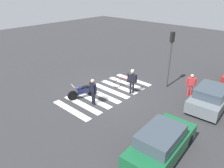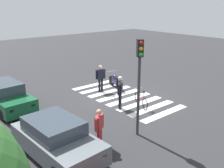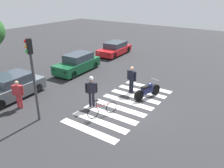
# 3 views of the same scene
# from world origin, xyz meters

# --- Properties ---
(ground_plane) EXTENTS (60.00, 60.00, 0.00)m
(ground_plane) POSITION_xyz_m (0.00, 0.00, 0.00)
(ground_plane) COLOR #2B2B2D
(police_motorcycle) EXTENTS (2.04, 0.88, 1.06)m
(police_motorcycle) POSITION_xyz_m (1.61, -0.70, 0.47)
(police_motorcycle) COLOR black
(police_motorcycle) RESTS_ON ground_plane
(leaning_bicycle) EXTENTS (1.63, 0.75, 0.99)m
(leaning_bicycle) POSITION_xyz_m (-1.68, 0.26, 0.37)
(leaning_bicycle) COLOR black
(leaning_bicycle) RESTS_ON ground_plane
(officer_on_foot) EXTENTS (0.46, 0.55, 1.82)m
(officer_on_foot) POSITION_xyz_m (-1.18, 1.36, 1.06)
(officer_on_foot) COLOR black
(officer_on_foot) RESTS_ON ground_plane
(officer_by_motorcycle) EXTENTS (0.27, 0.69, 1.76)m
(officer_by_motorcycle) POSITION_xyz_m (1.70, 0.48, 1.01)
(officer_by_motorcycle) COLOR black
(officer_by_motorcycle) RESTS_ON ground_plane
(pedestrian_bystander) EXTENTS (0.41, 0.58, 1.62)m
(pedestrian_bystander) POSITION_xyz_m (-3.58, 4.56, 0.91)
(pedestrian_bystander) COLOR #B22D33
(pedestrian_bystander) RESTS_ON ground_plane
(crosswalk_stripes) EXTENTS (6.75, 3.31, 0.01)m
(crosswalk_stripes) POSITION_xyz_m (0.00, 0.00, 0.00)
(crosswalk_stripes) COLOR silver
(crosswalk_stripes) RESTS_ON ground_plane
(car_grey_coupe) EXTENTS (4.08, 2.07, 1.42)m
(car_grey_coupe) POSITION_xyz_m (-3.03, 6.13, 0.68)
(car_grey_coupe) COLOR black
(car_grey_coupe) RESTS_ON ground_plane
(car_green_compact) EXTENTS (4.16, 1.92, 1.45)m
(car_green_compact) POSITION_xyz_m (2.80, 6.07, 0.68)
(car_green_compact) COLOR black
(car_green_compact) RESTS_ON ground_plane
(traffic_light_pole) EXTENTS (0.36, 0.33, 4.14)m
(traffic_light_pole) POSITION_xyz_m (-3.83, 2.68, 2.79)
(traffic_light_pole) COLOR #38383D
(traffic_light_pole) RESTS_ON ground_plane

